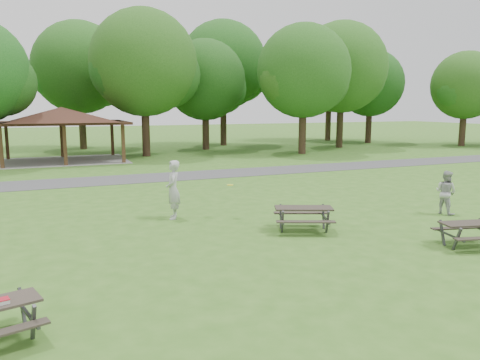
# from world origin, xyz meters

# --- Properties ---
(ground) EXTENTS (160.00, 160.00, 0.00)m
(ground) POSITION_xyz_m (0.00, 0.00, 0.00)
(ground) COLOR #35651C
(ground) RESTS_ON ground
(asphalt_path) EXTENTS (120.00, 3.20, 0.02)m
(asphalt_path) POSITION_xyz_m (0.00, 14.00, 0.01)
(asphalt_path) COLOR #414143
(asphalt_path) RESTS_ON ground
(pavilion) EXTENTS (8.60, 7.01, 3.76)m
(pavilion) POSITION_xyz_m (-4.00, 24.00, 3.06)
(pavilion) COLOR #3D2816
(pavilion) RESTS_ON ground
(tree_row_e) EXTENTS (8.40, 8.00, 11.02)m
(tree_row_e) POSITION_xyz_m (2.10, 25.03, 6.78)
(tree_row_e) COLOR black
(tree_row_e) RESTS_ON ground
(tree_row_f) EXTENTS (7.35, 7.00, 9.55)m
(tree_row_f) POSITION_xyz_m (8.09, 28.53, 5.84)
(tree_row_f) COLOR black
(tree_row_f) RESTS_ON ground
(tree_row_g) EXTENTS (7.77, 7.40, 10.25)m
(tree_row_g) POSITION_xyz_m (14.09, 22.03, 6.33)
(tree_row_g) COLOR #302015
(tree_row_g) RESTS_ON ground
(tree_row_h) EXTENTS (8.61, 8.20, 11.37)m
(tree_row_h) POSITION_xyz_m (20.10, 25.53, 7.03)
(tree_row_h) COLOR black
(tree_row_h) RESTS_ON ground
(tree_row_i) EXTENTS (7.14, 6.80, 9.52)m
(tree_row_i) POSITION_xyz_m (26.08, 29.03, 5.91)
(tree_row_i) COLOR black
(tree_row_i) RESTS_ON ground
(tree_row_j) EXTENTS (6.72, 6.40, 8.96)m
(tree_row_j) POSITION_xyz_m (32.08, 22.53, 5.56)
(tree_row_j) COLOR black
(tree_row_j) RESTS_ON ground
(tree_deep_b) EXTENTS (8.40, 8.00, 11.13)m
(tree_deep_b) POSITION_xyz_m (-1.90, 33.03, 6.89)
(tree_deep_b) COLOR black
(tree_deep_b) RESTS_ON ground
(tree_deep_c) EXTENTS (8.82, 8.40, 11.90)m
(tree_deep_c) POSITION_xyz_m (11.10, 32.03, 7.44)
(tree_deep_c) COLOR #311E15
(tree_deep_c) RESTS_ON ground
(tree_deep_d) EXTENTS (8.40, 8.00, 11.27)m
(tree_deep_d) POSITION_xyz_m (24.10, 33.53, 7.03)
(tree_deep_d) COLOR black
(tree_deep_d) RESTS_ON ground
(picnic_table_middle) EXTENTS (2.19, 2.01, 0.77)m
(picnic_table_middle) POSITION_xyz_m (2.09, 1.49, 0.57)
(picnic_table_middle) COLOR #2C261F
(picnic_table_middle) RESTS_ON ground
(picnic_table_far) EXTENTS (1.88, 1.64, 0.70)m
(picnic_table_far) POSITION_xyz_m (5.50, -1.76, 0.52)
(picnic_table_far) COLOR #29231E
(picnic_table_far) RESTS_ON ground
(frisbee_in_flight) EXTENTS (0.26, 0.26, 0.02)m
(frisbee_in_flight) POSITION_xyz_m (0.61, 3.96, 1.15)
(frisbee_in_flight) COLOR yellow
(frisbee_in_flight) RESTS_ON ground
(frisbee_thrower) EXTENTS (0.66, 0.84, 2.03)m
(frisbee_thrower) POSITION_xyz_m (-1.24, 4.59, 1.01)
(frisbee_thrower) COLOR #ABABAE
(frisbee_thrower) RESTS_ON ground
(frisbee_catcher) EXTENTS (0.74, 0.87, 1.57)m
(frisbee_catcher) POSITION_xyz_m (7.97, 1.49, 0.79)
(frisbee_catcher) COLOR #ACACAF
(frisbee_catcher) RESTS_ON ground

